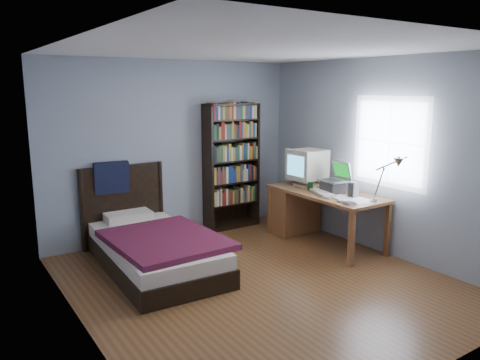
# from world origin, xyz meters

# --- Properties ---
(room) EXTENTS (4.20, 4.24, 2.50)m
(room) POSITION_xyz_m (0.03, -0.00, 1.25)
(room) COLOR brown
(room) RESTS_ON ground
(desk) EXTENTS (0.75, 1.70, 0.73)m
(desk) POSITION_xyz_m (1.51, 1.03, 0.42)
(desk) COLOR brown
(desk) RESTS_ON floor
(crt_monitor) EXTENTS (0.48, 0.44, 0.53)m
(crt_monitor) POSITION_xyz_m (1.57, 1.01, 1.03)
(crt_monitor) COLOR beige
(crt_monitor) RESTS_ON desk
(laptop) EXTENTS (0.35, 0.35, 0.41)m
(laptop) POSITION_xyz_m (1.56, 0.47, 0.84)
(laptop) COLOR #2D2D30
(laptop) RESTS_ON desk
(desk_lamp) EXTENTS (0.24, 0.53, 0.63)m
(desk_lamp) POSITION_xyz_m (1.47, -0.57, 1.23)
(desk_lamp) COLOR #99999E
(desk_lamp) RESTS_ON desk
(keyboard) EXTENTS (0.34, 0.52, 0.05)m
(keyboard) POSITION_xyz_m (1.38, 0.49, 0.75)
(keyboard) COLOR beige
(keyboard) RESTS_ON desk
(speaker) EXTENTS (0.10, 0.10, 0.20)m
(speaker) POSITION_xyz_m (1.59, 0.13, 0.83)
(speaker) COLOR gray
(speaker) RESTS_ON desk
(soda_can) EXTENTS (0.07, 0.07, 0.12)m
(soda_can) POSITION_xyz_m (1.39, 0.73, 0.79)
(soda_can) COLOR #083B0D
(soda_can) RESTS_ON desk
(mouse) EXTENTS (0.06, 0.10, 0.03)m
(mouse) POSITION_xyz_m (1.51, 0.79, 0.75)
(mouse) COLOR silver
(mouse) RESTS_ON desk
(phone_silver) EXTENTS (0.10, 0.12, 0.02)m
(phone_silver) POSITION_xyz_m (1.25, 0.27, 0.74)
(phone_silver) COLOR silver
(phone_silver) RESTS_ON desk
(phone_grey) EXTENTS (0.07, 0.09, 0.02)m
(phone_grey) POSITION_xyz_m (1.26, 0.05, 0.74)
(phone_grey) COLOR gray
(phone_grey) RESTS_ON desk
(external_drive) EXTENTS (0.12, 0.12, 0.02)m
(external_drive) POSITION_xyz_m (1.26, -0.11, 0.74)
(external_drive) COLOR gray
(external_drive) RESTS_ON desk
(bookshelf) EXTENTS (0.85, 0.30, 1.89)m
(bookshelf) POSITION_xyz_m (0.87, 1.94, 0.95)
(bookshelf) COLOR black
(bookshelf) RESTS_ON floor
(bed) EXTENTS (1.22, 2.23, 1.16)m
(bed) POSITION_xyz_m (-0.80, 1.12, 0.25)
(bed) COLOR black
(bed) RESTS_ON floor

